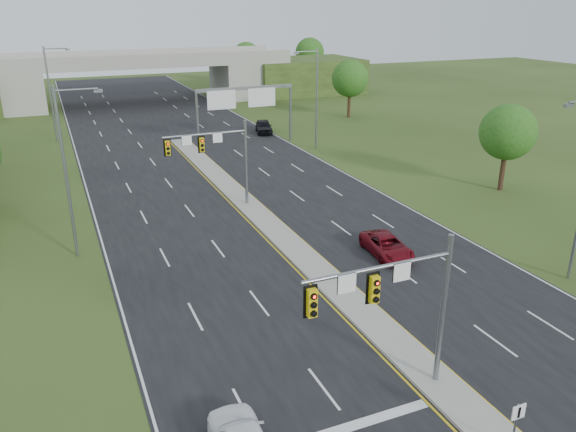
# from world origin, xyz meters

# --- Properties ---
(ground) EXTENTS (240.00, 240.00, 0.00)m
(ground) POSITION_xyz_m (0.00, 0.00, 0.00)
(ground) COLOR #2D3F16
(ground) RESTS_ON ground
(road) EXTENTS (24.00, 160.00, 0.02)m
(road) POSITION_xyz_m (0.00, 35.00, 0.01)
(road) COLOR black
(road) RESTS_ON ground
(median) EXTENTS (2.00, 54.00, 0.16)m
(median) POSITION_xyz_m (0.00, 23.00, 0.10)
(median) COLOR gray
(median) RESTS_ON road
(lane_markings) EXTENTS (23.72, 160.00, 0.01)m
(lane_markings) POSITION_xyz_m (-0.60, 28.91, 0.02)
(lane_markings) COLOR gold
(lane_markings) RESTS_ON road
(signal_mast_near) EXTENTS (6.62, 0.60, 7.00)m
(signal_mast_near) POSITION_xyz_m (-2.26, -0.07, 4.73)
(signal_mast_near) COLOR slate
(signal_mast_near) RESTS_ON ground
(signal_mast_far) EXTENTS (6.62, 0.60, 7.00)m
(signal_mast_far) POSITION_xyz_m (-2.26, 24.93, 4.73)
(signal_mast_far) COLOR slate
(signal_mast_far) RESTS_ON ground
(keep_right_sign) EXTENTS (0.60, 0.13, 2.20)m
(keep_right_sign) POSITION_xyz_m (0.00, -4.53, 1.52)
(keep_right_sign) COLOR slate
(keep_right_sign) RESTS_ON ground
(sign_gantry) EXTENTS (11.58, 0.44, 6.67)m
(sign_gantry) POSITION_xyz_m (6.68, 44.92, 5.24)
(sign_gantry) COLOR slate
(sign_gantry) RESTS_ON ground
(overpass) EXTENTS (80.00, 14.00, 8.10)m
(overpass) POSITION_xyz_m (0.00, 80.00, 3.55)
(overpass) COLOR gray
(overpass) RESTS_ON ground
(lightpole_l_mid) EXTENTS (2.85, 0.25, 11.00)m
(lightpole_l_mid) POSITION_xyz_m (-13.30, 20.00, 6.10)
(lightpole_l_mid) COLOR slate
(lightpole_l_mid) RESTS_ON ground
(lightpole_l_far) EXTENTS (2.85, 0.25, 11.00)m
(lightpole_l_far) POSITION_xyz_m (-13.30, 55.00, 6.10)
(lightpole_l_far) COLOR slate
(lightpole_l_far) RESTS_ON ground
(lightpole_r_far) EXTENTS (2.85, 0.25, 11.00)m
(lightpole_r_far) POSITION_xyz_m (13.30, 40.00, 6.10)
(lightpole_r_far) COLOR slate
(lightpole_r_far) RESTS_ON ground
(tree_r_near) EXTENTS (4.80, 4.80, 7.60)m
(tree_r_near) POSITION_xyz_m (22.00, 20.00, 5.18)
(tree_r_near) COLOR #382316
(tree_r_near) RESTS_ON ground
(tree_r_mid) EXTENTS (5.20, 5.20, 8.12)m
(tree_r_mid) POSITION_xyz_m (26.00, 55.00, 5.51)
(tree_r_mid) COLOR #382316
(tree_r_mid) RESTS_ON ground
(tree_back_c) EXTENTS (5.60, 5.60, 8.32)m
(tree_back_c) POSITION_xyz_m (24.00, 94.00, 5.51)
(tree_back_c) COLOR #382316
(tree_back_c) RESTS_ON ground
(tree_back_d) EXTENTS (6.00, 6.00, 8.85)m
(tree_back_d) POSITION_xyz_m (38.00, 94.00, 5.84)
(tree_back_d) COLOR #382316
(tree_back_d) RESTS_ON ground
(car_far_a) EXTENTS (2.66, 4.94, 1.32)m
(car_far_a) POSITION_xyz_m (5.19, 12.11, 0.68)
(car_far_a) COLOR maroon
(car_far_a) RESTS_ON road
(car_far_c) EXTENTS (3.09, 5.10, 1.62)m
(car_far_c) POSITION_xyz_m (11.00, 50.09, 0.83)
(car_far_c) COLOR black
(car_far_c) RESTS_ON road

